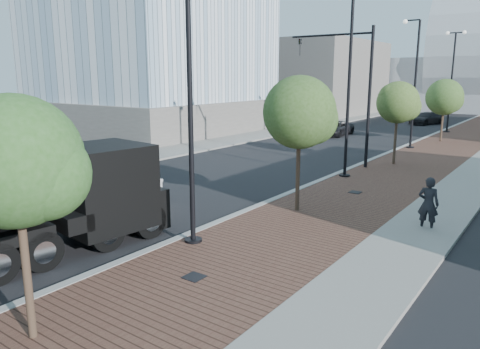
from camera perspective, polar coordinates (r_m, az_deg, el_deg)
The scene contains 20 objects.
sidewalk at distance 41.16m, azimuth 26.59°, elevation 3.60°, with size 7.00×140.00×0.12m, color #4C2D23.
curb at distance 41.84m, azimuth 21.87°, elevation 4.15°, with size 0.30×140.00×0.14m, color gray.
west_sidewalk at distance 46.65m, azimuth 6.18°, elevation 5.68°, with size 4.00×140.00×0.12m, color slate.
white_sedan at distance 17.96m, azimuth -15.82°, elevation -2.80°, with size 1.65×4.74×1.56m, color silver.
dark_car_mid at distance 42.54m, azimuth 11.76°, elevation 5.68°, with size 2.16×4.68×1.30m, color black.
dark_car_far at distance 55.38m, azimuth 22.24°, elevation 6.51°, with size 1.88×4.63×1.34m, color black.
pedestrian at distance 17.09m, azimuth 22.44°, elevation -3.42°, with size 0.70×0.46×1.91m, color black.
streetlight_1 at distance 13.99m, azimuth -6.57°, elevation 8.26°, with size 1.44×0.56×9.21m.
streetlight_2 at distance 24.18m, azimuth 13.43°, elevation 10.77°, with size 1.72×0.56×9.28m.
streetlight_3 at distance 35.60m, azimuth 20.77°, elevation 9.89°, with size 1.44×0.56×9.21m.
streetlight_4 at distance 47.25m, azimuth 24.88°, elevation 10.52°, with size 1.72×0.56×9.28m.
traffic_mast at distance 27.29m, azimuth 14.14°, elevation 11.20°, with size 5.09×0.20×8.00m.
tree_0 at distance 9.44m, azimuth -26.00°, elevation 1.40°, with size 2.55×2.53×4.99m.
tree_1 at distance 17.47m, azimuth 7.61°, elevation 7.65°, with size 2.77×2.77×5.33m.
tree_2 at distance 28.60m, azimuth 19.20°, elevation 8.47°, with size 2.49×2.46×5.00m.
tree_3 at distance 40.23m, azimuth 24.22°, elevation 8.78°, with size 2.87×2.87×5.08m.
tower_podium at distance 46.98m, azimuth -10.64°, elevation 7.35°, with size 19.00×19.00×3.00m, color #5E5955.
commercial_block_nw at distance 67.32m, azimuth 9.61°, elevation 11.77°, with size 14.00×20.00×10.00m, color #67625C.
utility_cover_1 at distance 12.32m, azimuth -5.73°, elevation -12.59°, with size 0.50×0.50×0.02m, color black.
utility_cover_2 at distance 21.35m, azimuth 14.18°, elevation -2.15°, with size 0.50×0.50×0.02m, color black.
Camera 1 is at (9.87, -0.33, 5.28)m, focal length 34.20 mm.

